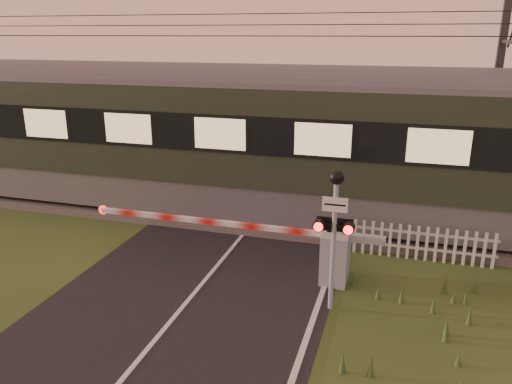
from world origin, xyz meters
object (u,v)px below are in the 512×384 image
(boom_gate, at_px, (321,252))
(picket_fence, at_px, (417,243))
(crossing_signal, at_px, (335,216))
(catenary_mast, at_px, (494,106))

(boom_gate, relative_size, picket_fence, 1.92)
(boom_gate, xyz_separation_m, crossing_signal, (0.43, -1.32, 1.41))
(boom_gate, height_order, picket_fence, boom_gate)
(boom_gate, bearing_deg, crossing_signal, -71.94)
(crossing_signal, relative_size, picket_fence, 0.79)
(boom_gate, relative_size, crossing_signal, 2.42)
(crossing_signal, height_order, picket_fence, crossing_signal)
(catenary_mast, bearing_deg, crossing_signal, -117.55)
(boom_gate, xyz_separation_m, picket_fence, (2.20, 1.71, -0.22))
(boom_gate, distance_m, picket_fence, 2.79)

